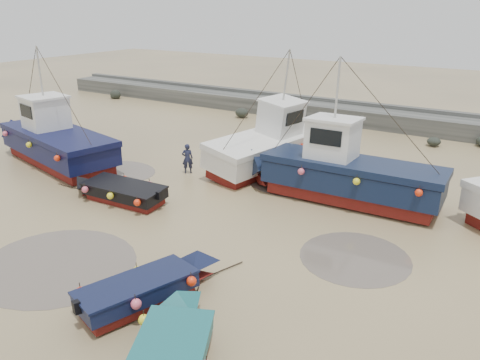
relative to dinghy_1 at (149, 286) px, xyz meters
The scene contains 13 objects.
ground 2.97m from the dinghy_1, 115.29° to the left, with size 120.00×120.00×0.00m, color tan.
seawall 24.66m from the dinghy_1, 92.79° to the left, with size 60.00×4.92×1.50m.
puddle_a 4.16m from the dinghy_1, behind, with size 5.46×5.46×0.01m, color #60564C.
puddle_b 7.19m from the dinghy_1, 53.13° to the left, with size 3.84×3.84×0.01m, color #60564C.
puddle_c 12.15m from the dinghy_1, 139.87° to the left, with size 4.06×4.06×0.01m, color #60564C.
puddle_d 13.04m from the dinghy_1, 93.22° to the left, with size 6.55×6.55×0.01m, color #60564C.
dinghy_1 is the anchor object (origin of this frame).
dinghy_2 3.06m from the dinghy_1, 38.92° to the right, with size 3.39×5.64×1.43m.
dinghy_4 8.18m from the dinghy_1, 141.87° to the left, with size 6.20×2.14×1.43m.
cabin_boat_0 15.35m from the dinghy_1, 152.24° to the left, with size 11.52×4.91×6.22m.
cabin_boat_1 13.27m from the dinghy_1, 102.76° to the left, with size 4.10×10.46×6.22m.
cabin_boat_2 10.69m from the dinghy_1, 80.42° to the left, with size 11.03×3.44×6.22m.
person 11.36m from the dinghy_1, 122.31° to the left, with size 0.58×0.38×1.59m, color #1B1F38.
Camera 1 is at (9.74, -11.18, 8.28)m, focal length 35.00 mm.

